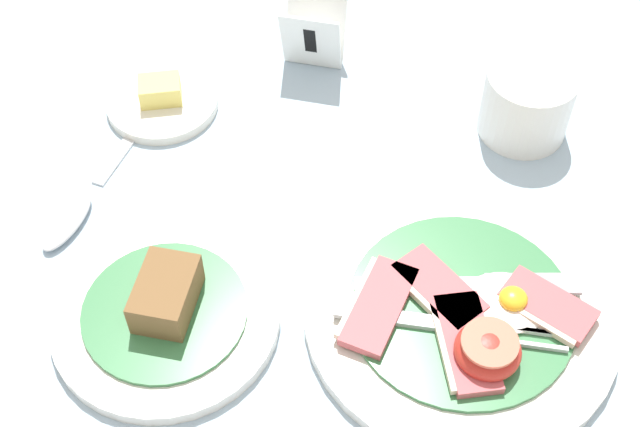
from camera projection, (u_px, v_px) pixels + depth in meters
name	position (u px, v px, depth m)	size (l,w,h in m)	color
ground_plane	(315.00, 333.00, 0.72)	(3.00, 3.00, 0.00)	#A3BCD1
breakfast_plate	(463.00, 314.00, 0.72)	(0.26, 0.26, 0.04)	silver
bread_plate	(166.00, 312.00, 0.72)	(0.19, 0.19, 0.05)	silver
sugar_cup	(527.00, 101.00, 0.83)	(0.08, 0.08, 0.07)	white
butter_dish	(162.00, 100.00, 0.88)	(0.11, 0.11, 0.03)	silver
number_card	(313.00, 35.00, 0.89)	(0.07, 0.05, 0.07)	white
teaspoon_by_saucer	(83.00, 200.00, 0.80)	(0.08, 0.19, 0.01)	silver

